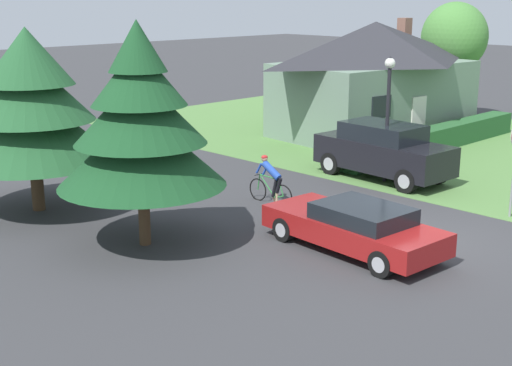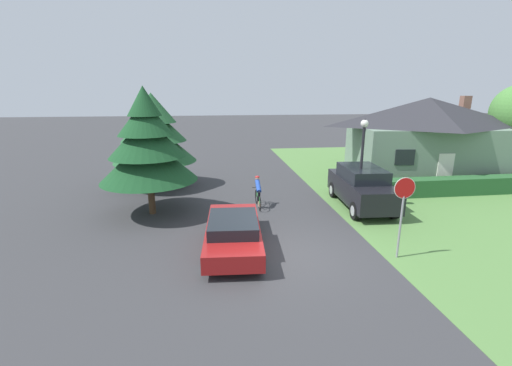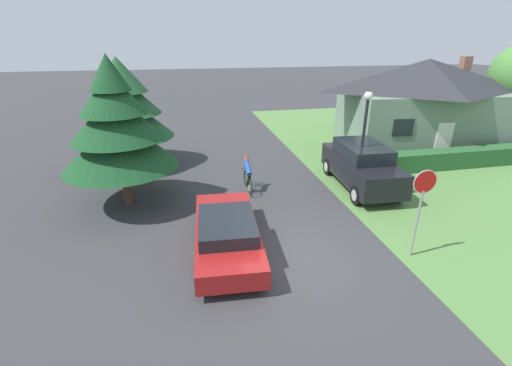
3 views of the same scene
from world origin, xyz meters
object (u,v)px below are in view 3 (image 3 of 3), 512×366
cyclist (248,175)px  conifer_tall_far (122,104)px  cottage_house (422,102)px  conifer_tall_near (117,126)px  sedan_left_lane (227,233)px  stop_sign (422,197)px  parked_suv_right (361,165)px  street_lamp (365,125)px

cyclist → conifer_tall_far: 7.33m
cottage_house → cyclist: bearing=-152.3°
conifer_tall_near → cottage_house: bearing=16.6°
sedan_left_lane → stop_sign: size_ratio=1.74×
sedan_left_lane → parked_suv_right: parked_suv_right is taller
street_lamp → conifer_tall_far: conifer_tall_far is taller
sedan_left_lane → street_lamp: street_lamp is taller
conifer_tall_near → cyclist: bearing=3.3°
sedan_left_lane → conifer_tall_near: bearing=43.9°
cyclist → stop_sign: size_ratio=0.64×
parked_suv_right → conifer_tall_far: (-10.25, 5.01, 2.15)m
sedan_left_lane → parked_suv_right: (6.37, 3.72, 0.37)m
conifer_tall_far → sedan_left_lane: bearing=-66.0°
sedan_left_lane → cyclist: 4.58m
sedan_left_lane → conifer_tall_near: conifer_tall_near is taller
parked_suv_right → cottage_house: bearing=-47.8°
parked_suv_right → street_lamp: 1.89m
sedan_left_lane → conifer_tall_far: bearing=27.6°
conifer_tall_near → conifer_tall_far: bearing=95.5°
cottage_house → sedan_left_lane: (-12.76, -8.89, -1.98)m
cyclist → street_lamp: street_lamp is taller
cottage_house → conifer_tall_near: size_ratio=1.73×
cyclist → sedan_left_lane: bearing=160.5°
parked_suv_right → stop_sign: (-0.98, -5.15, 0.97)m
cottage_house → parked_suv_right: (-6.39, -5.17, -1.61)m
cyclist → conifer_tall_far: size_ratio=0.33×
cyclist → stop_sign: 7.08m
cottage_house → conifer_tall_near: 16.91m
cottage_house → sedan_left_lane: cottage_house is taller
sedan_left_lane → conifer_tall_far: conifer_tall_far is taller
cyclist → parked_suv_right: parked_suv_right is taller
conifer_tall_near → conifer_tall_far: 4.70m
cottage_house → sedan_left_lane: bearing=-139.4°
sedan_left_lane → cyclist: size_ratio=2.72×
parked_suv_right → cyclist: bearing=86.0°
parked_suv_right → street_lamp: (-0.24, -0.27, 1.86)m
stop_sign → sedan_left_lane: bearing=-12.5°
cottage_house → sedan_left_lane: size_ratio=2.02×
stop_sign → conifer_tall_near: 10.45m
conifer_tall_near → street_lamp: bearing=-3.6°
street_lamp → conifer_tall_near: 9.59m
cyclist → stop_sign: bearing=-146.6°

